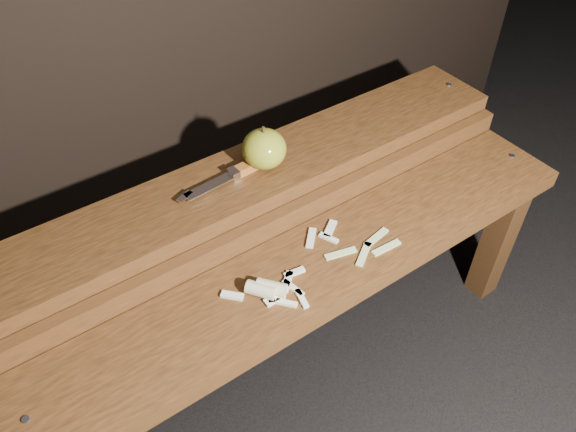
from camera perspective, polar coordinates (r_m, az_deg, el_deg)
ground at (r=1.44m, az=1.41°, el=-14.30°), size 60.00×60.00×0.00m
bench_front_tier at (r=1.13m, az=3.55°, el=-7.06°), size 1.20×0.20×0.42m
bench_rear_tier at (r=1.21m, az=-2.87°, el=1.64°), size 1.20×0.21×0.50m
apple at (r=1.14m, az=-2.44°, el=6.83°), size 0.09×0.09×0.09m
knife at (r=1.14m, az=-4.49°, el=4.79°), size 0.23×0.04×0.02m
apple_scraps at (r=1.04m, az=-0.13°, el=-6.40°), size 0.36×0.16×0.03m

